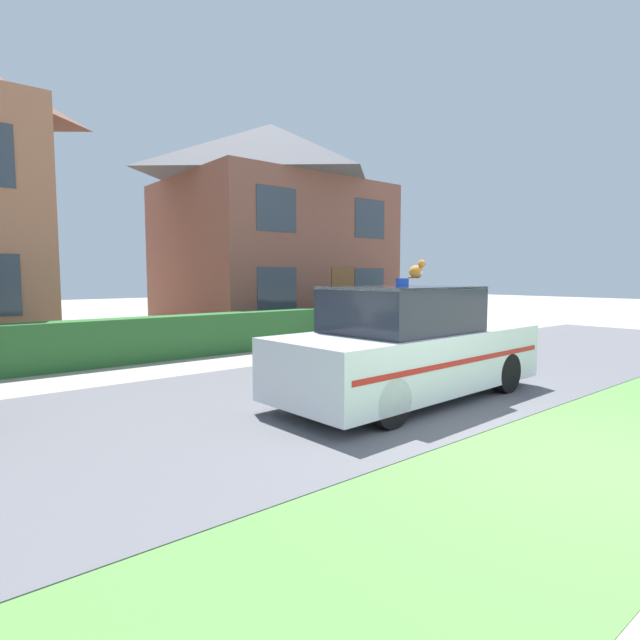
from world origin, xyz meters
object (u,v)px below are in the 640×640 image
object	(u,v)px
police_car	(409,347)
wheelie_bin	(341,324)
cat	(417,270)
house_right	(272,224)

from	to	relation	value
police_car	wheelie_bin	size ratio (longest dim) A/B	4.47
police_car	wheelie_bin	world-z (taller)	police_car
police_car	wheelie_bin	distance (m)	6.34
cat	house_right	xyz separation A→B (m)	(4.85, 10.75, 1.82)
house_right	cat	bearing A→B (deg)	-114.26
cat	house_right	distance (m)	11.93
wheelie_bin	police_car	bearing A→B (deg)	-124.88
police_car	house_right	world-z (taller)	house_right
cat	wheelie_bin	xyz separation A→B (m)	(3.51, 5.50, -1.37)
house_right	wheelie_bin	xyz separation A→B (m)	(-1.33, -5.25, -3.19)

